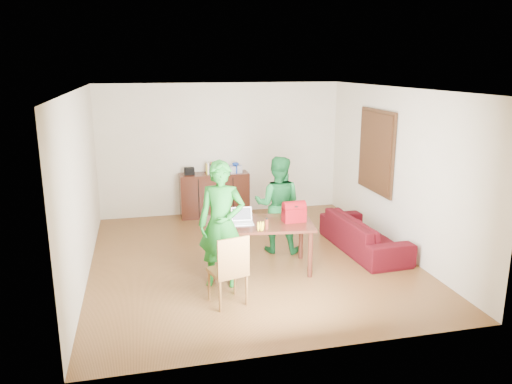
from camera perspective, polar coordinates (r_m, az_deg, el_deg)
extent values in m
cube|color=#442A11|center=(8.16, -0.63, -7.98)|extent=(5.00, 5.50, 0.10)
cube|color=white|center=(7.55, -0.69, 12.07)|extent=(5.00, 5.50, 0.10)
cube|color=beige|center=(10.44, -4.03, 4.94)|extent=(5.00, 0.10, 2.70)
cube|color=beige|center=(5.14, 6.20, -5.05)|extent=(5.00, 0.10, 2.70)
cube|color=beige|center=(7.61, -19.73, 0.59)|extent=(0.10, 5.50, 2.70)
cube|color=beige|center=(8.64, 16.09, 2.44)|extent=(0.10, 5.50, 2.70)
cube|color=#3F2614|center=(9.17, 13.57, 4.54)|extent=(0.04, 1.28, 1.48)
cube|color=#4F2C17|center=(9.16, 13.40, 4.53)|extent=(0.01, 1.18, 1.36)
cube|color=black|center=(10.31, -4.77, -0.30)|extent=(1.40, 0.45, 0.90)
cube|color=black|center=(10.14, -7.63, 2.38)|extent=(0.20, 0.14, 0.14)
cube|color=#AEAEB8|center=(10.27, -2.35, 2.65)|extent=(0.24, 0.22, 0.14)
ellipsoid|color=#173998|center=(10.25, -2.35, 3.23)|extent=(0.14, 0.14, 0.07)
cube|color=black|center=(7.51, 0.35, -3.66)|extent=(1.70, 1.10, 0.04)
cylinder|color=black|center=(7.26, -5.04, -7.53)|extent=(0.07, 0.07, 0.71)
cylinder|color=black|center=(7.40, 6.22, -7.10)|extent=(0.07, 0.07, 0.71)
cylinder|color=black|center=(7.94, -5.11, -5.55)|extent=(0.07, 0.07, 0.71)
cylinder|color=black|center=(8.08, 5.16, -5.21)|extent=(0.07, 0.07, 0.71)
cube|color=brown|center=(6.56, -3.28, -9.04)|extent=(0.53, 0.52, 0.05)
cube|color=brown|center=(6.30, -2.58, -7.41)|extent=(0.43, 0.14, 0.50)
imported|color=#16631B|center=(6.96, -3.96, -3.70)|extent=(0.75, 0.60, 1.79)
imported|color=#145B26|center=(8.25, 2.50, -1.43)|extent=(0.95, 0.86, 1.61)
cube|color=white|center=(7.45, -1.52, -3.60)|extent=(0.33, 0.24, 0.02)
cube|color=black|center=(7.41, -1.53, -2.77)|extent=(0.32, 0.10, 0.20)
cylinder|color=#582114|center=(7.20, 1.22, -3.61)|extent=(0.06, 0.06, 0.17)
cube|color=maroon|center=(7.55, 4.36, -2.47)|extent=(0.35, 0.21, 0.25)
imported|color=#3F080D|center=(8.62, 12.22, -4.70)|extent=(0.87, 2.00, 0.57)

